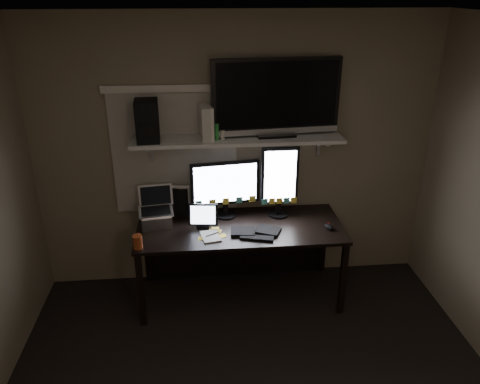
{
  "coord_description": "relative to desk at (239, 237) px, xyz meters",
  "views": [
    {
      "loc": [
        -0.34,
        -2.19,
        2.67
      ],
      "look_at": [
        -0.02,
        1.25,
        1.14
      ],
      "focal_mm": 35.0,
      "sensor_mm": 36.0,
      "label": 1
    }
  ],
  "objects": [
    {
      "name": "wall_shelf",
      "position": [
        0.0,
        0.08,
        0.91
      ],
      "size": [
        1.8,
        0.35,
        0.03
      ],
      "primitive_type": "cube",
      "color": "beige",
      "rests_on": "back_wall"
    },
    {
      "name": "keyboard",
      "position": [
        0.12,
        -0.25,
        0.19
      ],
      "size": [
        0.46,
        0.28,
        0.03
      ],
      "primitive_type": "cube",
      "rotation": [
        0.0,
        0.0,
        -0.27
      ],
      "color": "black",
      "rests_on": "desk"
    },
    {
      "name": "monitor_portrait",
      "position": [
        0.37,
        0.06,
        0.51
      ],
      "size": [
        0.33,
        0.07,
        0.67
      ],
      "primitive_type": "cube",
      "rotation": [
        0.0,
        0.0,
        0.01
      ],
      "color": "black",
      "rests_on": "desk"
    },
    {
      "name": "sticky_notes",
      "position": [
        -0.22,
        -0.25,
        0.18
      ],
      "size": [
        0.31,
        0.25,
        0.0
      ],
      "primitive_type": null,
      "rotation": [
        0.0,
        0.0,
        0.2
      ],
      "color": "yellow",
      "rests_on": "desk"
    },
    {
      "name": "bottles",
      "position": [
        -0.21,
        0.03,
        1.0
      ],
      "size": [
        0.22,
        0.05,
        0.14
      ],
      "primitive_type": null,
      "rotation": [
        0.0,
        0.0,
        0.02
      ],
      "color": "#A50F0C",
      "rests_on": "wall_shelf"
    },
    {
      "name": "speaker",
      "position": [
        -0.75,
        0.05,
        1.1
      ],
      "size": [
        0.2,
        0.24,
        0.34
      ],
      "primitive_type": "cube",
      "rotation": [
        0.0,
        0.0,
        0.06
      ],
      "color": "black",
      "rests_on": "wall_shelf"
    },
    {
      "name": "tablet",
      "position": [
        -0.32,
        -0.11,
        0.29
      ],
      "size": [
        0.27,
        0.13,
        0.22
      ],
      "primitive_type": "cube",
      "rotation": [
        0.0,
        0.0,
        -0.11
      ],
      "color": "black",
      "rests_on": "desk"
    },
    {
      "name": "tv",
      "position": [
        0.33,
        0.11,
        1.25
      ],
      "size": [
        1.11,
        0.29,
        0.66
      ],
      "primitive_type": "cube",
      "rotation": [
        0.0,
        0.0,
        0.09
      ],
      "color": "black",
      "rests_on": "wall_shelf"
    },
    {
      "name": "laptop",
      "position": [
        -0.73,
        -0.03,
        0.34
      ],
      "size": [
        0.33,
        0.28,
        0.33
      ],
      "primitive_type": "cube",
      "rotation": [
        0.0,
        0.0,
        0.14
      ],
      "color": "silver",
      "rests_on": "desk"
    },
    {
      "name": "back_wall",
      "position": [
        0.0,
        0.25,
        0.7
      ],
      "size": [
        3.6,
        0.0,
        3.6
      ],
      "primitive_type": "plane",
      "rotation": [
        1.57,
        0.0,
        0.0
      ],
      "color": "#6B604D",
      "rests_on": "floor"
    },
    {
      "name": "cup",
      "position": [
        -0.85,
        -0.42,
        0.23
      ],
      "size": [
        0.09,
        0.09,
        0.11
      ],
      "primitive_type": "cylinder",
      "rotation": [
        0.0,
        0.0,
        0.22
      ],
      "color": "maroon",
      "rests_on": "desk"
    },
    {
      "name": "ceiling",
      "position": [
        0.0,
        -1.55,
        1.95
      ],
      "size": [
        3.6,
        3.6,
        0.0
      ],
      "primitive_type": "plane",
      "rotation": [
        3.14,
        0.0,
        0.0
      ],
      "color": "silver",
      "rests_on": "back_wall"
    },
    {
      "name": "file_sorter",
      "position": [
        -0.56,
        0.18,
        0.32
      ],
      "size": [
        0.24,
        0.16,
        0.28
      ],
      "primitive_type": "cube",
      "rotation": [
        0.0,
        0.0,
        -0.29
      ],
      "color": "black",
      "rests_on": "desk"
    },
    {
      "name": "desk",
      "position": [
        0.0,
        0.0,
        0.0
      ],
      "size": [
        1.8,
        0.75,
        0.73
      ],
      "color": "black",
      "rests_on": "floor"
    },
    {
      "name": "window_blinds",
      "position": [
        -0.55,
        0.24,
        0.75
      ],
      "size": [
        1.1,
        0.02,
        1.1
      ],
      "primitive_type": "cube",
      "color": "#AFA99D",
      "rests_on": "back_wall"
    },
    {
      "name": "mouse",
      "position": [
        0.77,
        -0.24,
        0.2
      ],
      "size": [
        0.1,
        0.12,
        0.04
      ],
      "primitive_type": "ellipsoid",
      "rotation": [
        0.0,
        0.0,
        0.34
      ],
      "color": "black",
      "rests_on": "desk"
    },
    {
      "name": "game_console",
      "position": [
        -0.27,
        0.07,
        1.07
      ],
      "size": [
        0.12,
        0.25,
        0.28
      ],
      "primitive_type": "cube",
      "rotation": [
        0.0,
        0.0,
        0.22
      ],
      "color": "beige",
      "rests_on": "wall_shelf"
    },
    {
      "name": "monitor_landscape",
      "position": [
        -0.11,
        0.09,
        0.45
      ],
      "size": [
        0.62,
        0.14,
        0.54
      ],
      "primitive_type": "cube",
      "rotation": [
        0.0,
        0.0,
        0.13
      ],
      "color": "black",
      "rests_on": "desk"
    },
    {
      "name": "notepad",
      "position": [
        -0.27,
        -0.29,
        0.18
      ],
      "size": [
        0.18,
        0.23,
        0.01
      ],
      "primitive_type": "cube",
      "rotation": [
        0.0,
        0.0,
        0.19
      ],
      "color": "silver",
      "rests_on": "desk"
    }
  ]
}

